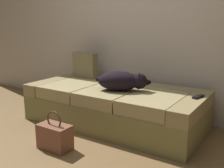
# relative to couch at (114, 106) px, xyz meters

# --- Properties ---
(ground_plane) EXTENTS (10.00, 10.00, 0.00)m
(ground_plane) POSITION_rel_couch_xyz_m (0.00, -1.05, -0.22)
(ground_plane) COLOR olive
(back_wall) EXTENTS (6.40, 0.10, 2.80)m
(back_wall) POSITION_rel_couch_xyz_m (0.00, 0.59, 1.18)
(back_wall) COLOR beige
(back_wall) RESTS_ON ground
(couch) EXTENTS (2.03, 0.94, 0.44)m
(couch) POSITION_rel_couch_xyz_m (0.00, 0.00, 0.00)
(couch) COLOR olive
(couch) RESTS_ON ground
(dog_dark) EXTENTS (0.60, 0.44, 0.21)m
(dog_dark) POSITION_rel_couch_xyz_m (0.15, -0.07, 0.33)
(dog_dark) COLOR black
(dog_dark) RESTS_ON couch
(tv_remote) EXTENTS (0.09, 0.16, 0.02)m
(tv_remote) POSITION_rel_couch_xyz_m (0.94, 0.08, 0.23)
(tv_remote) COLOR black
(tv_remote) RESTS_ON couch
(throw_pillow) EXTENTS (0.34, 0.12, 0.34)m
(throw_pillow) POSITION_rel_couch_xyz_m (-0.64, 0.27, 0.39)
(throw_pillow) COLOR #827250
(throw_pillow) RESTS_ON couch
(handbag) EXTENTS (0.32, 0.18, 0.38)m
(handbag) POSITION_rel_couch_xyz_m (-0.12, -0.86, -0.09)
(handbag) COLOR brown
(handbag) RESTS_ON ground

